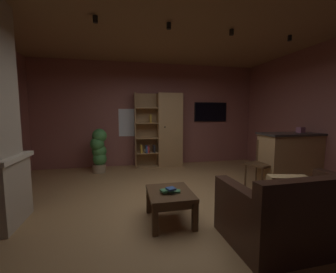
{
  "coord_description": "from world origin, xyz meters",
  "views": [
    {
      "loc": [
        -0.77,
        -3.2,
        1.44
      ],
      "look_at": [
        0.0,
        0.4,
        1.05
      ],
      "focal_mm": 22.69,
      "sensor_mm": 36.0,
      "label": 1
    }
  ],
  "objects_px": {
    "tissue_box": "(301,130)",
    "table_book_2": "(171,189)",
    "bookshelf_cabinet": "(166,131)",
    "potted_floor_plant": "(99,150)",
    "dining_chair": "(262,160)",
    "kitchen_bar_counter": "(294,159)",
    "leather_couch": "(300,215)",
    "wall_mounted_tv": "(211,112)",
    "coffee_table": "(170,197)",
    "table_book_0": "(176,191)",
    "table_book_1": "(166,191)"
  },
  "relations": [
    {
      "from": "leather_couch",
      "to": "potted_floor_plant",
      "type": "distance_m",
      "value": 4.29
    },
    {
      "from": "coffee_table",
      "to": "table_book_2",
      "type": "xyz_separation_m",
      "value": [
        -0.0,
        -0.08,
        0.15
      ]
    },
    {
      "from": "coffee_table",
      "to": "leather_couch",
      "type": "bearing_deg",
      "value": -28.79
    },
    {
      "from": "coffee_table",
      "to": "bookshelf_cabinet",
      "type": "bearing_deg",
      "value": 79.32
    },
    {
      "from": "bookshelf_cabinet",
      "to": "potted_floor_plant",
      "type": "xyz_separation_m",
      "value": [
        -1.76,
        -0.32,
        -0.42
      ]
    },
    {
      "from": "kitchen_bar_counter",
      "to": "table_book_2",
      "type": "relative_size",
      "value": 13.11
    },
    {
      "from": "table_book_2",
      "to": "wall_mounted_tv",
      "type": "height_order",
      "value": "wall_mounted_tv"
    },
    {
      "from": "leather_couch",
      "to": "table_book_0",
      "type": "bearing_deg",
      "value": 151.39
    },
    {
      "from": "table_book_1",
      "to": "potted_floor_plant",
      "type": "relative_size",
      "value": 0.12
    },
    {
      "from": "dining_chair",
      "to": "tissue_box",
      "type": "bearing_deg",
      "value": 0.38
    },
    {
      "from": "bookshelf_cabinet",
      "to": "table_book_2",
      "type": "distance_m",
      "value": 3.21
    },
    {
      "from": "table_book_2",
      "to": "leather_couch",
      "type": "bearing_deg",
      "value": -26.14
    },
    {
      "from": "table_book_2",
      "to": "bookshelf_cabinet",
      "type": "bearing_deg",
      "value": 79.52
    },
    {
      "from": "tissue_box",
      "to": "potted_floor_plant",
      "type": "xyz_separation_m",
      "value": [
        -4.12,
        1.75,
        -0.55
      ]
    },
    {
      "from": "tissue_box",
      "to": "table_book_2",
      "type": "distance_m",
      "value": 3.19
    },
    {
      "from": "coffee_table",
      "to": "wall_mounted_tv",
      "type": "bearing_deg",
      "value": 58.92
    },
    {
      "from": "table_book_0",
      "to": "wall_mounted_tv",
      "type": "distance_m",
      "value": 3.94
    },
    {
      "from": "leather_couch",
      "to": "table_book_1",
      "type": "xyz_separation_m",
      "value": [
        -1.42,
        0.68,
        0.15
      ]
    },
    {
      "from": "table_book_0",
      "to": "dining_chair",
      "type": "bearing_deg",
      "value": 26.37
    },
    {
      "from": "kitchen_bar_counter",
      "to": "potted_floor_plant",
      "type": "relative_size",
      "value": 1.31
    },
    {
      "from": "leather_couch",
      "to": "table_book_0",
      "type": "relative_size",
      "value": 12.9
    },
    {
      "from": "tissue_box",
      "to": "dining_chair",
      "type": "xyz_separation_m",
      "value": [
        -0.85,
        -0.01,
        -0.59
      ]
    },
    {
      "from": "kitchen_bar_counter",
      "to": "dining_chair",
      "type": "relative_size",
      "value": 1.54
    },
    {
      "from": "kitchen_bar_counter",
      "to": "table_book_1",
      "type": "relative_size",
      "value": 11.2
    },
    {
      "from": "kitchen_bar_counter",
      "to": "leather_couch",
      "type": "relative_size",
      "value": 0.85
    },
    {
      "from": "bookshelf_cabinet",
      "to": "coffee_table",
      "type": "bearing_deg",
      "value": -100.68
    },
    {
      "from": "coffee_table",
      "to": "potted_floor_plant",
      "type": "distance_m",
      "value": 2.97
    },
    {
      "from": "bookshelf_cabinet",
      "to": "kitchen_bar_counter",
      "type": "relative_size",
      "value": 1.41
    },
    {
      "from": "kitchen_bar_counter",
      "to": "table_book_2",
      "type": "xyz_separation_m",
      "value": [
        -2.79,
        -1.0,
        -0.06
      ]
    },
    {
      "from": "coffee_table",
      "to": "potted_floor_plant",
      "type": "bearing_deg",
      "value": 113.58
    },
    {
      "from": "wall_mounted_tv",
      "to": "dining_chair",
      "type": "bearing_deg",
      "value": -86.79
    },
    {
      "from": "kitchen_bar_counter",
      "to": "wall_mounted_tv",
      "type": "bearing_deg",
      "value": 109.76
    },
    {
      "from": "coffee_table",
      "to": "table_book_2",
      "type": "distance_m",
      "value": 0.17
    },
    {
      "from": "kitchen_bar_counter",
      "to": "potted_floor_plant",
      "type": "height_order",
      "value": "potted_floor_plant"
    },
    {
      "from": "potted_floor_plant",
      "to": "table_book_1",
      "type": "bearing_deg",
      "value": -68.13
    },
    {
      "from": "leather_couch",
      "to": "table_book_1",
      "type": "bearing_deg",
      "value": 154.39
    },
    {
      "from": "kitchen_bar_counter",
      "to": "coffee_table",
      "type": "bearing_deg",
      "value": -161.68
    },
    {
      "from": "kitchen_bar_counter",
      "to": "leather_couch",
      "type": "bearing_deg",
      "value": -130.91
    },
    {
      "from": "bookshelf_cabinet",
      "to": "dining_chair",
      "type": "height_order",
      "value": "bookshelf_cabinet"
    },
    {
      "from": "table_book_2",
      "to": "dining_chair",
      "type": "relative_size",
      "value": 0.12
    },
    {
      "from": "potted_floor_plant",
      "to": "wall_mounted_tv",
      "type": "distance_m",
      "value": 3.32
    },
    {
      "from": "table_book_0",
      "to": "potted_floor_plant",
      "type": "xyz_separation_m",
      "value": [
        -1.25,
        2.76,
        0.14
      ]
    },
    {
      "from": "bookshelf_cabinet",
      "to": "tissue_box",
      "type": "distance_m",
      "value": 3.15
    },
    {
      "from": "coffee_table",
      "to": "dining_chair",
      "type": "height_order",
      "value": "dining_chair"
    },
    {
      "from": "bookshelf_cabinet",
      "to": "coffee_table",
      "type": "xyz_separation_m",
      "value": [
        -0.57,
        -3.03,
        -0.66
      ]
    },
    {
      "from": "tissue_box",
      "to": "potted_floor_plant",
      "type": "height_order",
      "value": "tissue_box"
    },
    {
      "from": "kitchen_bar_counter",
      "to": "table_book_0",
      "type": "bearing_deg",
      "value": -160.49
    },
    {
      "from": "table_book_0",
      "to": "dining_chair",
      "type": "height_order",
      "value": "dining_chair"
    },
    {
      "from": "table_book_1",
      "to": "table_book_2",
      "type": "xyz_separation_m",
      "value": [
        0.07,
        -0.02,
        0.03
      ]
    },
    {
      "from": "kitchen_bar_counter",
      "to": "table_book_1",
      "type": "bearing_deg",
      "value": -161.01
    }
  ]
}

